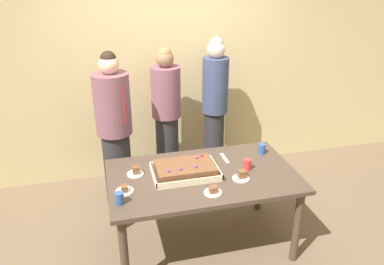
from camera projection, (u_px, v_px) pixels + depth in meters
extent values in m
plane|color=brown|center=(202.00, 243.00, 3.67)|extent=(12.00, 12.00, 0.00)
cube|color=#CCB784|center=(167.00, 55.00, 4.47)|extent=(8.00, 0.12, 3.00)
cube|color=#47382D|center=(203.00, 176.00, 3.36)|extent=(1.67, 0.98, 0.04)
cylinder|color=#47382D|center=(124.00, 256.00, 2.99)|extent=(0.07, 0.07, 0.74)
cylinder|color=#47382D|center=(297.00, 227.00, 3.32)|extent=(0.07, 0.07, 0.74)
cylinder|color=#47382D|center=(117.00, 199.00, 3.71)|extent=(0.07, 0.07, 0.74)
cylinder|color=#47382D|center=(260.00, 180.00, 4.05)|extent=(0.07, 0.07, 0.74)
cube|color=beige|center=(185.00, 174.00, 3.35)|extent=(0.58, 0.40, 0.01)
cube|color=beige|center=(190.00, 182.00, 3.16)|extent=(0.58, 0.01, 0.05)
cube|color=beige|center=(180.00, 161.00, 3.50)|extent=(0.58, 0.01, 0.05)
cube|color=beige|center=(153.00, 175.00, 3.27)|extent=(0.01, 0.40, 0.05)
cube|color=beige|center=(216.00, 167.00, 3.40)|extent=(0.01, 0.40, 0.05)
cube|color=brown|center=(185.00, 169.00, 3.33)|extent=(0.51, 0.33, 0.09)
sphere|color=red|center=(202.00, 155.00, 3.45)|extent=(0.03, 0.03, 0.03)
sphere|color=purple|center=(196.00, 166.00, 3.26)|extent=(0.03, 0.03, 0.03)
sphere|color=purple|center=(168.00, 171.00, 3.19)|extent=(0.03, 0.03, 0.03)
sphere|color=purple|center=(181.00, 169.00, 3.22)|extent=(0.03, 0.03, 0.03)
sphere|color=purple|center=(197.00, 157.00, 3.41)|extent=(0.03, 0.03, 0.03)
cylinder|color=white|center=(135.00, 174.00, 3.35)|extent=(0.15, 0.15, 0.01)
cube|color=brown|center=(136.00, 170.00, 3.33)|extent=(0.06, 0.06, 0.07)
cylinder|color=white|center=(125.00, 191.00, 3.10)|extent=(0.15, 0.15, 0.01)
cube|color=brown|center=(124.00, 188.00, 3.08)|extent=(0.05, 0.06, 0.05)
cylinder|color=white|center=(213.00, 192.00, 3.08)|extent=(0.15, 0.15, 0.01)
cube|color=brown|center=(213.00, 189.00, 3.06)|extent=(0.06, 0.06, 0.05)
cylinder|color=white|center=(241.00, 178.00, 3.28)|extent=(0.15, 0.15, 0.01)
cube|color=brown|center=(242.00, 174.00, 3.27)|extent=(0.07, 0.06, 0.07)
cylinder|color=red|center=(247.00, 164.00, 3.41)|extent=(0.07, 0.07, 0.10)
cylinder|color=#2D5199|center=(119.00, 198.00, 2.92)|extent=(0.07, 0.07, 0.10)
cylinder|color=#2D5199|center=(262.00, 149.00, 3.70)|extent=(0.07, 0.07, 0.10)
cube|color=silver|center=(225.00, 158.00, 3.62)|extent=(0.03, 0.20, 0.01)
cylinder|color=#28282D|center=(214.00, 145.00, 4.64)|extent=(0.24, 0.24, 0.89)
cylinder|color=#384266|center=(215.00, 85.00, 4.33)|extent=(0.30, 0.30, 0.64)
sphere|color=beige|center=(216.00, 49.00, 4.16)|extent=(0.21, 0.21, 0.21)
sphere|color=#B2A899|center=(216.00, 44.00, 4.13)|extent=(0.16, 0.16, 0.16)
cylinder|color=#28282D|center=(168.00, 151.00, 4.50)|extent=(0.27, 0.27, 0.89)
cylinder|color=#7A4C5B|center=(166.00, 92.00, 4.20)|extent=(0.33, 0.33, 0.57)
sphere|color=#8C664C|center=(165.00, 59.00, 4.05)|extent=(0.19, 0.19, 0.19)
sphere|color=olive|center=(165.00, 54.00, 4.03)|extent=(0.15, 0.15, 0.15)
cylinder|color=#28282D|center=(118.00, 168.00, 4.14)|extent=(0.30, 0.30, 0.86)
cylinder|color=#7A4C5B|center=(112.00, 104.00, 3.84)|extent=(0.37, 0.37, 0.64)
cube|color=maroon|center=(123.00, 105.00, 3.71)|extent=(0.04, 0.02, 0.41)
sphere|color=beige|center=(109.00, 64.00, 3.67)|extent=(0.20, 0.20, 0.20)
sphere|color=black|center=(108.00, 59.00, 3.65)|extent=(0.16, 0.16, 0.16)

